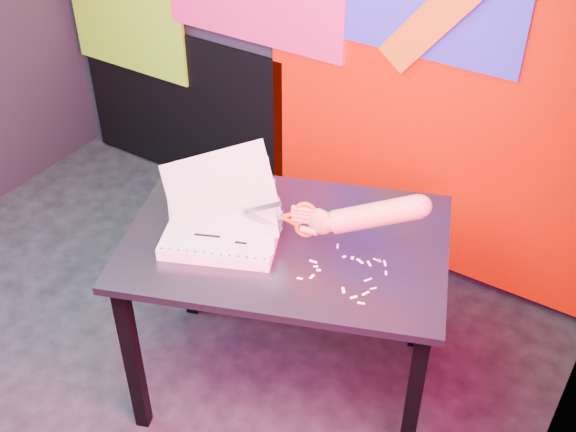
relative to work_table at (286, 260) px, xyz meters
The scene contains 7 objects.
room 1.01m from the work_table, 135.02° to the right, with size 3.01×3.01×2.71m.
backdrop 1.09m from the work_table, 115.91° to the left, with size 2.88×0.05×2.08m.
work_table is the anchor object (origin of this frame).
printout_stack 0.26m from the work_table, 146.44° to the right, with size 0.48×0.41×0.36m.
scissors 0.25m from the work_table, 21.84° to the right, with size 0.24×0.10×0.14m.
hand_forearm 0.40m from the work_table, ahead, with size 0.41×0.19×0.20m.
paper_clippings 0.29m from the work_table, ahead, with size 0.25×0.24×0.00m.
Camera 1 is at (1.56, -1.12, 2.34)m, focal length 45.00 mm.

